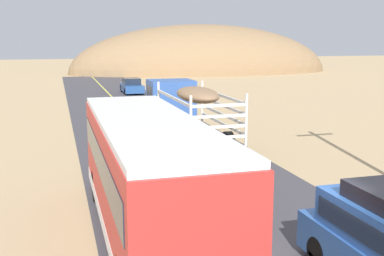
% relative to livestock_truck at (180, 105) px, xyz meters
% --- Properties ---
extents(livestock_truck, '(2.53, 9.70, 3.02)m').
position_rel_livestock_truck_xyz_m(livestock_truck, '(0.00, 0.00, 0.00)').
color(livestock_truck, '#3359A5').
rests_on(livestock_truck, road_surface).
extents(bus, '(2.54, 10.00, 3.21)m').
position_rel_livestock_truck_xyz_m(bus, '(-4.07, -12.51, -0.04)').
color(bus, red).
rests_on(bus, road_surface).
extents(car_far, '(1.80, 4.40, 1.46)m').
position_rel_livestock_truck_xyz_m(car_far, '(0.72, 21.93, -1.10)').
color(car_far, '#264C8C').
rests_on(car_far, road_surface).
extents(distant_hill, '(41.20, 18.92, 14.83)m').
position_rel_livestock_truck_xyz_m(distant_hill, '(15.92, 48.35, -1.79)').
color(distant_hill, '#8D6E4C').
rests_on(distant_hill, ground).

